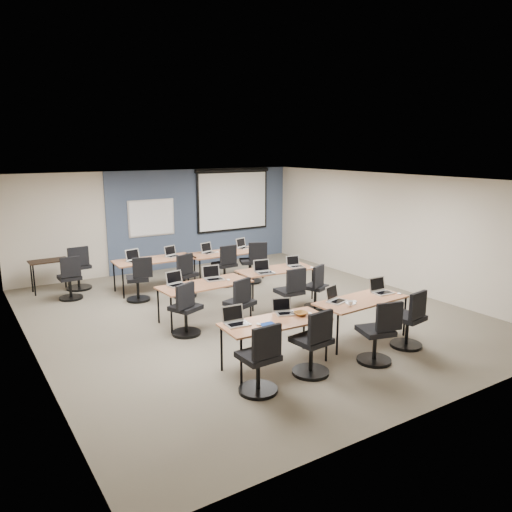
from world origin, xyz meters
TOP-DOWN VIEW (x-y plane):
  - floor at (0.00, 0.00)m, footprint 8.00×9.00m
  - ceiling at (0.00, 0.00)m, footprint 8.00×9.00m
  - wall_back at (0.00, 4.50)m, footprint 8.00×0.04m
  - wall_front at (0.00, -4.50)m, footprint 8.00×0.04m
  - wall_left at (-4.00, 0.00)m, footprint 0.04×9.00m
  - wall_right at (4.00, 0.00)m, footprint 0.04×9.00m
  - blue_accent_panel at (1.25, 4.47)m, footprint 5.50×0.04m
  - whiteboard at (-0.30, 4.43)m, footprint 1.28×0.03m
  - projector_screen at (2.20, 4.41)m, footprint 2.40×0.10m
  - training_table_front_left at (-0.93, -2.31)m, footprint 1.67×0.70m
  - training_table_front_right at (0.95, -2.21)m, footprint 1.70×0.71m
  - training_table_mid_left at (-0.88, 0.14)m, footprint 1.80×0.75m
  - training_table_mid_right at (0.95, 0.37)m, footprint 1.67×0.70m
  - training_table_back_left at (-0.92, 2.69)m, footprint 1.87×0.78m
  - training_table_back_right at (0.88, 2.49)m, footprint 1.90×0.79m
  - laptop_0 at (-1.50, -2.10)m, footprint 0.35×0.30m
  - mouse_0 at (-1.24, -2.32)m, footprint 0.06×0.10m
  - task_chair_0 at (-1.60, -2.93)m, footprint 0.55×0.55m
  - laptop_1 at (-0.61, -2.10)m, footprint 0.31×0.26m
  - mouse_1 at (-0.29, -2.34)m, footprint 0.08×0.10m
  - task_chair_1 at (-0.64, -2.88)m, footprint 0.56×0.56m
  - laptop_2 at (0.49, -2.05)m, footprint 0.34×0.29m
  - mouse_2 at (0.75, -2.26)m, footprint 0.09×0.11m
  - task_chair_2 at (0.49, -3.08)m, footprint 0.55×0.54m
  - laptop_3 at (1.53, -2.11)m, footprint 0.36×0.30m
  - mouse_3 at (1.73, -2.36)m, footprint 0.08×0.10m
  - task_chair_3 at (1.38, -2.93)m, footprint 0.54×0.54m
  - laptop_4 at (-1.39, 0.35)m, footprint 0.34×0.29m
  - mouse_4 at (-1.17, 0.12)m, footprint 0.07×0.11m
  - task_chair_4 at (-1.55, -0.42)m, footprint 0.56×0.52m
  - laptop_5 at (-0.60, 0.34)m, footprint 0.36×0.30m
  - mouse_5 at (-0.38, 0.11)m, footprint 0.08×0.11m
  - task_chair_5 at (-0.58, -0.68)m, footprint 0.54×0.52m
  - laptop_6 at (0.54, 0.24)m, footprint 0.35×0.30m
  - mouse_6 at (0.69, 0.12)m, footprint 0.09×0.12m
  - task_chair_6 at (0.63, -0.60)m, footprint 0.53×0.53m
  - laptop_7 at (1.41, 0.33)m, footprint 0.31×0.26m
  - mouse_7 at (1.65, 0.03)m, footprint 0.09×0.12m
  - task_chair_7 at (1.36, -0.48)m, footprint 0.50×0.47m
  - laptop_8 at (-1.39, 2.74)m, footprint 0.36×0.30m
  - mouse_8 at (-1.28, 2.48)m, footprint 0.08×0.11m
  - task_chair_8 at (-1.55, 2.00)m, footprint 0.52×0.52m
  - laptop_9 at (-0.46, 2.75)m, footprint 0.33×0.28m
  - mouse_9 at (-0.25, 2.57)m, footprint 0.07×0.11m
  - task_chair_9 at (-0.60, 1.73)m, footprint 0.55×0.54m
  - laptop_10 at (0.46, 2.65)m, footprint 0.33×0.28m
  - mouse_10 at (0.68, 2.56)m, footprint 0.07×0.10m
  - task_chair_10 at (0.63, 2.07)m, footprint 0.54×0.54m
  - laptop_11 at (1.49, 2.70)m, footprint 0.33×0.28m
  - mouse_11 at (1.74, 2.45)m, footprint 0.06×0.09m
  - task_chair_11 at (1.33, 1.97)m, footprint 0.59×0.56m
  - blue_mousepad at (-1.11, -2.39)m, footprint 0.23×0.20m
  - snack_bowl at (-0.45, -2.31)m, footprint 0.22×0.22m
  - snack_plate at (0.63, -2.29)m, footprint 0.22×0.22m
  - coffee_cup at (0.53, -2.39)m, footprint 0.08×0.08m
  - utility_table at (-3.06, 3.82)m, footprint 0.86×0.48m
  - spare_chair_a at (-2.45, 3.64)m, footprint 0.58×0.58m
  - spare_chair_b at (-2.80, 2.92)m, footprint 0.51×0.51m

SIDE VIEW (x-z plane):
  - floor at x=0.00m, z-range -0.01..0.01m
  - task_chair_7 at x=1.36m, z-range -0.09..0.87m
  - spare_chair_b at x=-2.80m, z-range -0.09..0.91m
  - task_chair_8 at x=-1.55m, z-range -0.09..0.91m
  - task_chair_5 at x=-0.58m, z-range -0.09..0.91m
  - task_chair_4 at x=-1.55m, z-range -0.09..0.92m
  - task_chair_6 at x=0.63m, z-range -0.09..0.92m
  - task_chair_3 at x=1.38m, z-range -0.09..0.93m
  - task_chair_9 at x=-0.60m, z-range -0.09..0.93m
  - task_chair_2 at x=0.49m, z-range -0.09..0.93m
  - task_chair_10 at x=0.63m, z-range -0.09..0.93m
  - task_chair_0 at x=-1.60m, z-range -0.09..0.94m
  - task_chair_1 at x=-0.64m, z-range -0.09..0.95m
  - task_chair_11 at x=1.33m, z-range -0.09..0.95m
  - spare_chair_a at x=-2.45m, z-range -0.09..0.97m
  - utility_table at x=-3.06m, z-range 0.27..1.02m
  - training_table_mid_right at x=0.95m, z-range 0.32..1.05m
  - training_table_front_left at x=-0.93m, z-range 0.32..1.05m
  - training_table_front_right at x=0.95m, z-range 0.32..1.05m
  - training_table_mid_left at x=-0.88m, z-range 0.32..1.05m
  - training_table_back_left at x=-0.92m, z-range 0.32..1.05m
  - training_table_back_right at x=0.88m, z-range 0.32..1.05m
  - blue_mousepad at x=-1.11m, z-range 0.73..0.74m
  - snack_plate at x=0.63m, z-range 0.73..0.74m
  - mouse_11 at x=1.74m, z-range 0.73..0.76m
  - mouse_3 at x=1.73m, z-range 0.73..0.76m
  - mouse_8 at x=-1.28m, z-range 0.73..0.76m
  - mouse_1 at x=-0.29m, z-range 0.73..0.76m
  - mouse_2 at x=0.75m, z-range 0.73..0.76m
  - mouse_0 at x=-1.24m, z-range 0.73..0.76m
  - mouse_10 at x=0.68m, z-range 0.72..0.76m
  - mouse_5 at x=-0.38m, z-range 0.72..0.76m
  - mouse_9 at x=-0.25m, z-range 0.72..0.76m
  - mouse_7 at x=1.65m, z-range 0.72..0.76m
  - mouse_6 at x=0.69m, z-range 0.72..0.76m
  - mouse_4 at x=-1.17m, z-range 0.72..0.76m
  - snack_bowl at x=-0.45m, z-range 0.73..0.78m
  - coffee_cup at x=0.53m, z-range 0.74..0.81m
  - laptop_1 at x=-0.61m, z-range 0.67..0.91m
  - laptop_7 at x=1.41m, z-range 0.67..0.91m
  - laptop_9 at x=-0.46m, z-range 0.67..0.92m
  - laptop_10 at x=0.46m, z-range 0.67..0.92m
  - laptop_11 at x=1.49m, z-range 0.67..0.92m
  - laptop_2 at x=0.49m, z-range 0.67..0.92m
  - laptop_4 at x=-1.39m, z-range 0.66..0.92m
  - laptop_0 at x=-1.50m, z-range 0.66..0.93m
  - laptop_6 at x=0.54m, z-range 0.66..0.93m
  - laptop_3 at x=1.53m, z-range 0.66..0.93m
  - laptop_8 at x=-1.39m, z-range 0.66..0.93m
  - laptop_5 at x=-0.60m, z-range 0.66..0.93m
  - wall_back at x=0.00m, z-range 0.00..2.70m
  - wall_front at x=0.00m, z-range 0.00..2.70m
  - wall_left at x=-4.00m, z-range 0.00..2.70m
  - wall_right at x=4.00m, z-range 0.00..2.70m
  - blue_accent_panel at x=1.25m, z-range 0.00..2.70m
  - whiteboard at x=-0.30m, z-range 0.96..1.94m
  - projector_screen at x=2.20m, z-range 0.98..2.80m
  - ceiling at x=0.00m, z-range 2.69..2.71m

